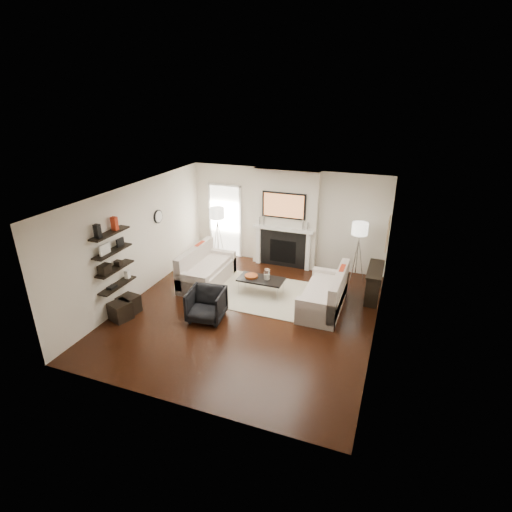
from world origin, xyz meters
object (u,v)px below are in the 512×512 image
(loveseat_left_base, at_px, (207,275))
(coffee_table, at_px, (261,279))
(armchair, at_px, (206,303))
(lamp_left_shade, at_px, (217,213))
(lamp_right_shade, at_px, (360,229))
(ottoman_near, at_px, (129,304))
(loveseat_right_base, at_px, (323,300))

(loveseat_left_base, relative_size, coffee_table, 1.64)
(armchair, bearing_deg, lamp_left_shade, 103.30)
(loveseat_left_base, relative_size, lamp_left_shade, 4.50)
(loveseat_left_base, height_order, coffee_table, same)
(armchair, bearing_deg, lamp_right_shade, 39.73)
(lamp_left_shade, bearing_deg, coffee_table, -38.94)
(ottoman_near, bearing_deg, loveseat_right_base, 23.19)
(lamp_right_shade, bearing_deg, lamp_left_shade, -179.57)
(lamp_right_shade, bearing_deg, armchair, -132.75)
(armchair, bearing_deg, coffee_table, 56.50)
(coffee_table, bearing_deg, loveseat_right_base, -4.72)
(loveseat_right_base, height_order, lamp_right_shade, lamp_right_shade)
(lamp_left_shade, bearing_deg, loveseat_right_base, -25.53)
(coffee_table, distance_m, armchair, 1.64)
(loveseat_left_base, bearing_deg, lamp_right_shade, 21.65)
(armchair, height_order, ottoman_near, armchair)
(coffee_table, bearing_deg, lamp_right_shade, 36.57)
(coffee_table, relative_size, lamp_left_shade, 2.75)
(coffee_table, relative_size, lamp_right_shade, 2.75)
(coffee_table, height_order, armchair, armchair)
(armchair, xyz_separation_m, lamp_right_shade, (2.77, 3.00, 1.07))
(lamp_left_shade, height_order, ottoman_near, lamp_left_shade)
(loveseat_right_base, height_order, armchair, armchair)
(loveseat_left_base, xyz_separation_m, lamp_right_shade, (3.56, 1.41, 1.24))
(lamp_right_shade, relative_size, ottoman_near, 1.00)
(lamp_right_shade, bearing_deg, loveseat_right_base, -107.05)
(lamp_left_shade, height_order, lamp_right_shade, same)
(loveseat_right_base, height_order, coffee_table, same)
(lamp_right_shade, distance_m, ottoman_near, 5.77)
(lamp_left_shade, distance_m, lamp_right_shade, 3.90)
(loveseat_left_base, height_order, lamp_right_shade, lamp_right_shade)
(coffee_table, distance_m, lamp_left_shade, 2.60)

